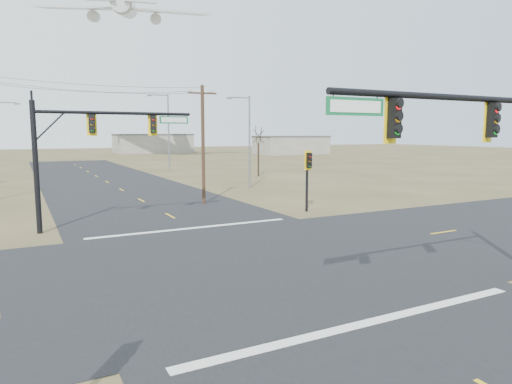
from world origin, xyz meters
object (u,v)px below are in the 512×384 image
at_px(utility_pole_near, 203,143).
at_px(streetlight_a, 248,137).
at_px(mast_arm_near, 496,143).
at_px(streetlight_b, 167,128).
at_px(pedestal_signal_ne, 308,167).
at_px(bare_tree_c, 258,135).
at_px(mast_arm_far, 91,138).

relative_size(utility_pole_near, streetlight_a, 1.00).
relative_size(mast_arm_near, streetlight_b, 0.94).
bearing_deg(streetlight_a, streetlight_b, 96.53).
xyz_separation_m(pedestal_signal_ne, streetlight_a, (2.46, 14.37, 1.95)).
relative_size(streetlight_b, bare_tree_c, 1.63).
xyz_separation_m(utility_pole_near, bare_tree_c, (14.63, 18.54, 0.57)).
xyz_separation_m(mast_arm_near, streetlight_a, (7.15, 31.60, -0.06)).
bearing_deg(mast_arm_far, pedestal_signal_ne, 14.12).
height_order(streetlight_b, bare_tree_c, streetlight_b).
bearing_deg(streetlight_a, mast_arm_near, -98.71).
bearing_deg(streetlight_b, bare_tree_c, -68.19).
distance_m(mast_arm_near, utility_pole_near, 24.04).
bearing_deg(utility_pole_near, streetlight_a, 44.77).
height_order(mast_arm_near, streetlight_b, streetlight_b).
bearing_deg(mast_arm_near, bare_tree_c, 58.93).
xyz_separation_m(pedestal_signal_ne, bare_tree_c, (9.47, 25.35, 2.15)).
xyz_separation_m(streetlight_a, streetlight_b, (-1.04, 24.01, 1.09)).
relative_size(mast_arm_far, streetlight_a, 0.98).
height_order(mast_arm_near, mast_arm_far, mast_arm_far).
bearing_deg(pedestal_signal_ne, mast_arm_near, -104.59).
relative_size(mast_arm_near, utility_pole_near, 1.14).
distance_m(mast_arm_near, bare_tree_c, 44.87).
relative_size(mast_arm_far, streetlight_b, 0.81).
height_order(mast_arm_near, utility_pole_near, utility_pole_near).
xyz_separation_m(mast_arm_near, utility_pole_near, (-0.47, 24.03, -0.43)).
relative_size(mast_arm_near, streetlight_a, 1.13).
distance_m(mast_arm_far, pedestal_signal_ne, 14.30).
xyz_separation_m(pedestal_signal_ne, utility_pole_near, (-5.16, 6.80, 1.58)).
distance_m(mast_arm_near, streetlight_a, 32.40).
bearing_deg(mast_arm_far, mast_arm_near, -44.32).
bearing_deg(streetlight_b, mast_arm_far, -122.50).
bearing_deg(streetlight_a, pedestal_signal_ne, -95.69).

